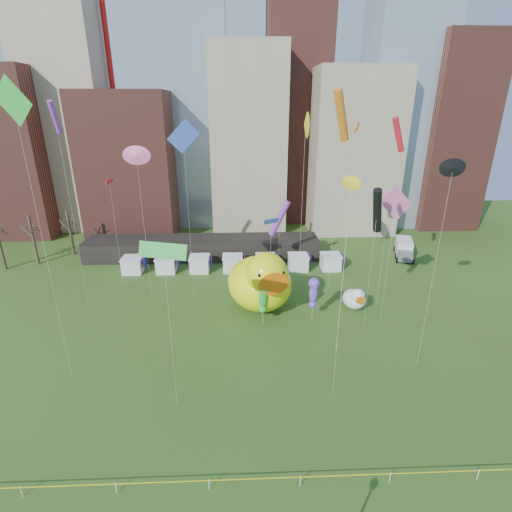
{
  "coord_description": "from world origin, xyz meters",
  "views": [
    {
      "loc": [
        2.32,
        -18.04,
        23.51
      ],
      "look_at": [
        3.53,
        11.32,
        12.0
      ],
      "focal_mm": 27.0,
      "sensor_mm": 36.0,
      "label": 1
    }
  ],
  "objects_px": {
    "big_duck": "(261,281)",
    "seahorse_purple": "(314,291)",
    "seahorse_green": "(263,294)",
    "box_truck": "(404,248)",
    "small_duck": "(355,298)"
  },
  "relations": [
    {
      "from": "seahorse_green",
      "to": "seahorse_purple",
      "type": "xyz_separation_m",
      "value": [
        5.87,
        1.09,
        -0.19
      ]
    },
    {
      "from": "big_duck",
      "to": "seahorse_purple",
      "type": "height_order",
      "value": "big_duck"
    },
    {
      "from": "big_duck",
      "to": "seahorse_purple",
      "type": "relative_size",
      "value": 2.11
    },
    {
      "from": "small_duck",
      "to": "box_truck",
      "type": "bearing_deg",
      "value": 47.65
    },
    {
      "from": "small_duck",
      "to": "seahorse_purple",
      "type": "distance_m",
      "value": 6.7
    },
    {
      "from": "small_duck",
      "to": "seahorse_green",
      "type": "relative_size",
      "value": 0.7
    },
    {
      "from": "seahorse_green",
      "to": "seahorse_purple",
      "type": "height_order",
      "value": "seahorse_green"
    },
    {
      "from": "box_truck",
      "to": "big_duck",
      "type": "bearing_deg",
      "value": -128.73
    },
    {
      "from": "seahorse_green",
      "to": "box_truck",
      "type": "bearing_deg",
      "value": 32.49
    },
    {
      "from": "seahorse_green",
      "to": "box_truck",
      "type": "xyz_separation_m",
      "value": [
        24.69,
        20.75,
        -2.59
      ]
    },
    {
      "from": "big_duck",
      "to": "small_duck",
      "type": "xyz_separation_m",
      "value": [
        11.59,
        -0.37,
        -2.39
      ]
    },
    {
      "from": "small_duck",
      "to": "seahorse_purple",
      "type": "height_order",
      "value": "seahorse_purple"
    },
    {
      "from": "seahorse_purple",
      "to": "box_truck",
      "type": "relative_size",
      "value": 0.78
    },
    {
      "from": "box_truck",
      "to": "seahorse_green",
      "type": "bearing_deg",
      "value": -122.9
    },
    {
      "from": "box_truck",
      "to": "small_duck",
      "type": "bearing_deg",
      "value": -110.32
    }
  ]
}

